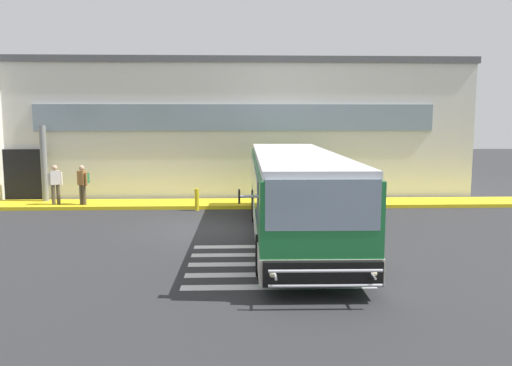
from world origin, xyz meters
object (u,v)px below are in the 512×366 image
entry_support_column (44,163)px  passenger_near_column (55,183)px  passenger_by_doorway (83,182)px  bus_main_foreground (295,196)px  safety_bollard_yellow (197,200)px

entry_support_column → passenger_near_column: size_ratio=1.98×
passenger_by_doorway → passenger_near_column: bearing=176.7°
entry_support_column → passenger_near_column: 1.47m
entry_support_column → passenger_near_column: (0.80, -0.99, -0.73)m
bus_main_foreground → passenger_by_doorway: size_ratio=7.12×
passenger_by_doorway → safety_bollard_yellow: passenger_by_doorway is taller
bus_main_foreground → passenger_near_column: size_ratio=7.12×
passenger_by_doorway → safety_bollard_yellow: bearing=-8.7°
entry_support_column → passenger_by_doorway: 2.34m
bus_main_foreground → safety_bollard_yellow: bearing=125.5°
entry_support_column → passenger_by_doorway: size_ratio=1.98×
entry_support_column → safety_bollard_yellow: bearing=-14.8°
passenger_near_column → safety_bollard_yellow: size_ratio=1.86×
bus_main_foreground → passenger_near_column: 11.09m
bus_main_foreground → safety_bollard_yellow: size_ratio=13.25×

